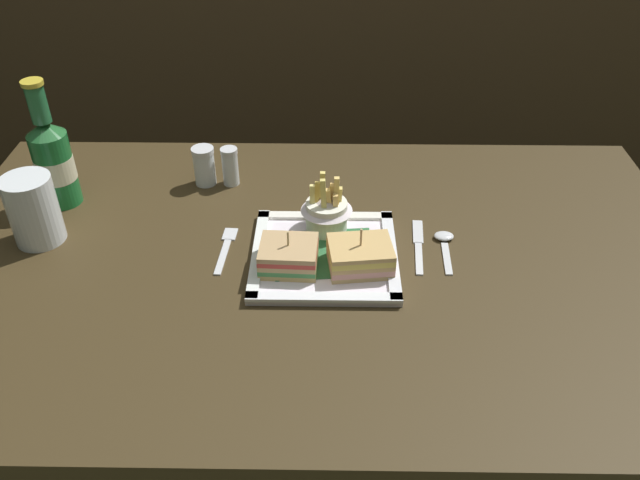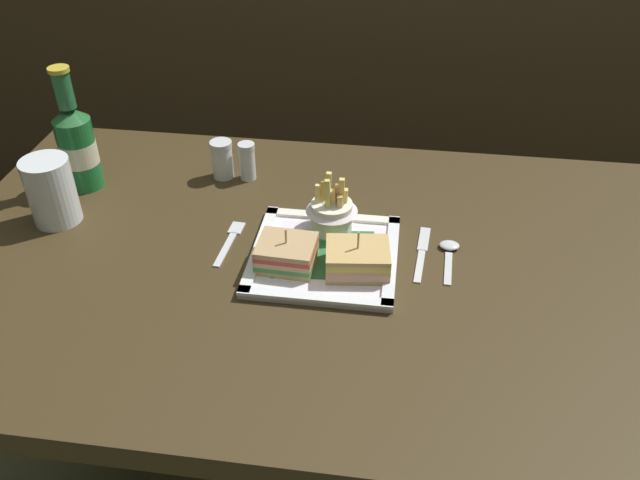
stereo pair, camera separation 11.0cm
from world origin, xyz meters
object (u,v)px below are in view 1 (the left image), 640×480
object	(u,v)px
sandwich_half_right	(360,256)
fries_cup	(327,210)
spoon	(445,241)
salt_shaker	(204,168)
square_plate	(325,256)
sandwich_half_left	(289,256)
beer_bottle	(53,160)
water_glass	(35,214)
knife	(418,244)
dining_table	(316,315)
pepper_shaker	(230,168)
fork	(226,247)

from	to	relation	value
sandwich_half_right	fries_cup	xyz separation A→B (m)	(-0.06, 0.11, 0.02)
spoon	salt_shaker	xyz separation A→B (m)	(-0.45, 0.20, 0.03)
square_plate	spoon	xyz separation A→B (m)	(0.21, 0.05, -0.00)
sandwich_half_left	sandwich_half_right	size ratio (longest dim) A/B	0.87
fries_cup	beer_bottle	bearing A→B (deg)	168.91
sandwich_half_left	water_glass	xyz separation A→B (m)	(-0.45, 0.08, 0.02)
salt_shaker	sandwich_half_right	bearing A→B (deg)	-42.91
sandwich_half_right	water_glass	distance (m)	0.57
beer_bottle	knife	distance (m)	0.69
square_plate	beer_bottle	xyz separation A→B (m)	(-0.51, 0.18, 0.09)
beer_bottle	knife	bearing A→B (deg)	-11.01
dining_table	spoon	xyz separation A→B (m)	(0.23, 0.05, 0.14)
square_plate	water_glass	size ratio (longest dim) A/B	1.97
spoon	sandwich_half_left	bearing A→B (deg)	-163.46
sandwich_half_right	water_glass	xyz separation A→B (m)	(-0.57, 0.08, 0.02)
square_plate	pepper_shaker	xyz separation A→B (m)	(-0.19, 0.25, 0.03)
knife	salt_shaker	distance (m)	0.46
spoon	beer_bottle	bearing A→B (deg)	169.96
sandwich_half_left	water_glass	size ratio (longest dim) A/B	0.78
sandwich_half_left	spoon	size ratio (longest dim) A/B	0.82
fries_cup	dining_table	bearing A→B (deg)	-104.13
fries_cup	pepper_shaker	distance (m)	0.26
sandwich_half_right	salt_shaker	xyz separation A→B (m)	(-0.30, 0.28, 0.00)
salt_shaker	pepper_shaker	size ratio (longest dim) A/B	1.01
fries_cup	spoon	distance (m)	0.22
dining_table	sandwich_half_left	world-z (taller)	sandwich_half_left
sandwich_half_right	fries_cup	size ratio (longest dim) A/B	1.01
sandwich_half_left	knife	size ratio (longest dim) A/B	0.61
water_glass	sandwich_half_left	bearing A→B (deg)	-10.68
spoon	salt_shaker	size ratio (longest dim) A/B	1.51
sandwich_half_right	salt_shaker	bearing A→B (deg)	137.09
sandwich_half_left	pepper_shaker	xyz separation A→B (m)	(-0.13, 0.28, 0.00)
dining_table	knife	world-z (taller)	knife
beer_bottle	pepper_shaker	xyz separation A→B (m)	(0.32, 0.07, -0.06)
dining_table	pepper_shaker	size ratio (longest dim) A/B	17.13
dining_table	fork	distance (m)	0.21
beer_bottle	spoon	bearing A→B (deg)	-10.04
water_glass	spoon	distance (m)	0.72
sandwich_half_right	knife	world-z (taller)	sandwich_half_right
sandwich_half_right	spoon	size ratio (longest dim) A/B	0.94
square_plate	sandwich_half_right	xyz separation A→B (m)	(0.06, -0.03, 0.03)
water_glass	pepper_shaker	distance (m)	0.37
spoon	pepper_shaker	bearing A→B (deg)	153.64
dining_table	knife	distance (m)	0.23
sandwich_half_left	knife	distance (m)	0.24
sandwich_half_right	spoon	bearing A→B (deg)	27.74
dining_table	knife	bearing A→B (deg)	12.98
dining_table	pepper_shaker	xyz separation A→B (m)	(-0.18, 0.25, 0.17)
water_glass	knife	world-z (taller)	water_glass
knife	salt_shaker	bearing A→B (deg)	153.54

